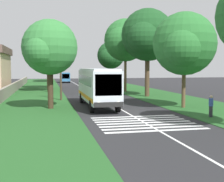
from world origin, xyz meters
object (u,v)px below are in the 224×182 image
trailing_car_1 (94,85)px  trailing_minibus_0 (65,76)px  roadside_tree_left_0 (51,55)px  roadside_tree_right_2 (124,41)px  trailing_car_2 (89,83)px  roadside_tree_right_3 (146,36)px  trailing_car_0 (103,88)px  roadside_tree_right_1 (110,56)px  trailing_car_3 (83,81)px  pedestrian (211,106)px  roadside_tree_left_4 (51,54)px  coach_bus (97,85)px  roadside_tree_left_2 (47,55)px  roadside_tree_right_0 (182,46)px  utility_pole (61,69)px  roadside_tree_left_1 (49,49)px  roadside_tree_left_3 (47,46)px

trailing_car_1 → trailing_minibus_0: size_ratio=0.72×
roadside_tree_left_0 → roadside_tree_right_2: 40.74m
trailing_car_2 → roadside_tree_right_2: (-14.59, -3.54, 7.22)m
trailing_car_2 → trailing_minibus_0: trailing_minibus_0 is taller
roadside_tree_right_2 → roadside_tree_right_3: size_ratio=0.99×
trailing_car_0 → roadside_tree_right_1: size_ratio=0.49×
trailing_car_3 → pedestrian: pedestrian is taller
trailing_car_3 → trailing_car_1: bearing=-179.9°
roadside_tree_left_4 → trailing_car_3: bearing=-143.5°
roadside_tree_left_0 → trailing_car_3: bearing=-157.9°
coach_bus → trailing_car_2: size_ratio=2.60×
roadside_tree_left_2 → roadside_tree_right_0: roadside_tree_left_2 is taller
utility_pole → roadside_tree_right_1: bearing=-25.8°
roadside_tree_right_2 → pedestrian: bearing=-179.1°
coach_bus → pedestrian: size_ratio=6.60×
roadside_tree_left_4 → utility_pole: roadside_tree_left_4 is taller
roadside_tree_left_1 → roadside_tree_right_2: (17.41, -11.70, 2.33)m
trailing_car_1 → roadside_tree_left_0: 33.75m
trailing_car_1 → utility_pole: size_ratio=0.61×
coach_bus → roadside_tree_left_4: bearing=4.1°
trailing_minibus_0 → roadside_tree_left_4: bearing=75.2°
coach_bus → roadside_tree_right_0: roadside_tree_right_0 is taller
trailing_car_3 → roadside_tree_right_2: 23.97m
utility_pole → roadside_tree_right_2: bearing=-44.5°
trailing_car_0 → roadside_tree_left_4: (32.51, 7.05, 6.51)m
trailing_car_2 → roadside_tree_right_0: roadside_tree_right_0 is taller
trailing_car_3 → roadside_tree_right_1: bearing=-161.6°
roadside_tree_left_3 → roadside_tree_right_2: size_ratio=0.85×
trailing_car_0 → roadside_tree_left_0: bearing=9.9°
roadside_tree_right_3 → trailing_car_3: bearing=8.4°
trailing_car_1 → utility_pole: 18.92m
roadside_tree_left_2 → roadside_tree_left_3: bearing=179.7°
roadside_tree_left_1 → roadside_tree_left_2: roadside_tree_left_2 is taller
roadside_tree_left_3 → roadside_tree_right_2: 12.03m
coach_bus → trailing_car_1: 24.20m
roadside_tree_right_0 → utility_pole: bearing=51.1°
roadside_tree_left_3 → roadside_tree_right_1: (9.01, -11.93, -1.06)m
trailing_car_1 → roadside_tree_left_3: roadside_tree_left_3 is taller
roadside_tree_left_1 → pedestrian: 15.12m
trailing_car_2 → roadside_tree_right_1: 7.36m
trailing_car_0 → pedestrian: 24.95m
coach_bus → trailing_car_2: 31.77m
coach_bus → roadside_tree_left_0: bearing=3.5°
trailing_car_2 → roadside_tree_right_1: (-3.47, -3.65, 5.36)m
trailing_car_1 → pedestrian: (-32.19, -4.04, 0.24)m
roadside_tree_right_3 → pedestrian: bearing=178.4°
trailing_car_0 → roadside_tree_left_1: size_ratio=0.52×
trailing_car_3 → roadside_tree_left_1: size_ratio=0.52×
roadside_tree_right_1 → trailing_car_3: bearing=18.4°
trailing_car_0 → trailing_minibus_0: size_ratio=0.72×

